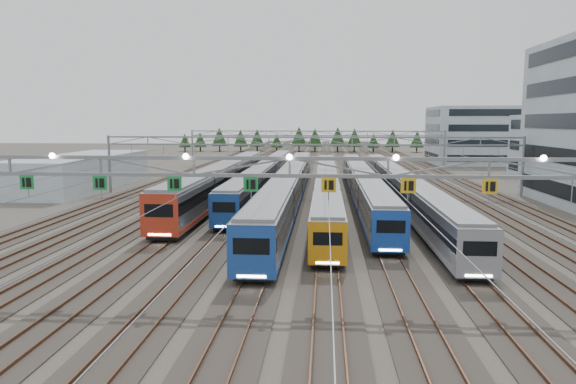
# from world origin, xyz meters

# --- Properties ---
(ground) EXTENTS (400.00, 400.00, 0.00)m
(ground) POSITION_xyz_m (0.00, 0.00, 0.00)
(ground) COLOR #47423A
(ground) RESTS_ON ground
(track_bed) EXTENTS (54.00, 260.00, 5.42)m
(track_bed) POSITION_xyz_m (0.00, 100.00, 1.49)
(track_bed) COLOR #2D2823
(track_bed) RESTS_ON ground
(train_a) EXTENTS (3.19, 55.43, 4.16)m
(train_a) POSITION_xyz_m (-11.25, 37.96, 2.33)
(train_a) COLOR black
(train_a) RESTS_ON ground
(train_b) EXTENTS (2.78, 65.18, 3.62)m
(train_b) POSITION_xyz_m (-6.75, 46.81, 2.06)
(train_b) COLOR black
(train_b) RESTS_ON ground
(train_c) EXTENTS (2.96, 68.65, 3.86)m
(train_c) POSITION_xyz_m (-2.25, 34.08, 2.18)
(train_c) COLOR black
(train_c) RESTS_ON ground
(train_d) EXTENTS (2.62, 64.95, 3.41)m
(train_d) POSITION_xyz_m (2.25, 35.74, 1.95)
(train_d) COLOR black
(train_d) RESTS_ON ground
(train_e) EXTENTS (2.78, 60.09, 3.62)m
(train_e) POSITION_xyz_m (6.75, 36.89, 2.06)
(train_e) COLOR black
(train_e) RESTS_ON ground
(train_f) EXTENTS (2.71, 67.42, 3.52)m
(train_f) POSITION_xyz_m (11.25, 34.74, 2.01)
(train_f) COLOR black
(train_f) RESTS_ON ground
(gantry_near) EXTENTS (56.36, 0.61, 8.08)m
(gantry_near) POSITION_xyz_m (-0.05, -0.12, 7.09)
(gantry_near) COLOR gray
(gantry_near) RESTS_ON ground
(gantry_mid) EXTENTS (56.36, 0.36, 8.00)m
(gantry_mid) POSITION_xyz_m (0.00, 40.00, 6.39)
(gantry_mid) COLOR gray
(gantry_mid) RESTS_ON ground
(gantry_far) EXTENTS (56.36, 0.36, 8.00)m
(gantry_far) POSITION_xyz_m (0.00, 85.00, 6.39)
(gantry_far) COLOR gray
(gantry_far) RESTS_ON ground
(depot_bldg_mid) EXTENTS (14.00, 16.00, 11.07)m
(depot_bldg_mid) POSITION_xyz_m (42.91, 61.02, 5.53)
(depot_bldg_mid) COLOR #97A8B5
(depot_bldg_mid) RESTS_ON ground
(depot_bldg_north) EXTENTS (22.00, 18.00, 13.36)m
(depot_bldg_north) POSITION_xyz_m (38.28, 95.24, 6.68)
(depot_bldg_north) COLOR #97A8B5
(depot_bldg_north) RESTS_ON ground
(west_shed) EXTENTS (10.00, 30.00, 4.87)m
(west_shed) POSITION_xyz_m (-34.66, 45.20, 2.43)
(west_shed) COLOR #97A8B5
(west_shed) RESTS_ON ground
(treeline) EXTENTS (81.20, 5.60, 7.02)m
(treeline) POSITION_xyz_m (-7.20, 139.78, 4.23)
(treeline) COLOR #332114
(treeline) RESTS_ON ground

